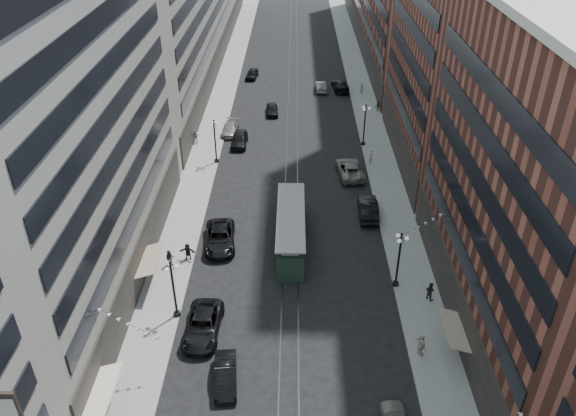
{
  "coord_description": "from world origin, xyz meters",
  "views": [
    {
      "loc": [
        0.26,
        -5.93,
        32.04
      ],
      "look_at": [
        -0.25,
        36.81,
        5.0
      ],
      "focal_mm": 35.0,
      "sensor_mm": 36.0,
      "label": 1
    }
  ],
  "objects_px": {
    "car_13": "(272,110)",
    "pedestrian_extra_2": "(361,88)",
    "lamppost_sw_mid": "(215,140)",
    "pedestrian_5": "(188,251)",
    "lamppost_sw_far": "(173,287)",
    "lamppost_se_far": "(399,258)",
    "pedestrian_4": "(421,345)",
    "car_14": "(321,86)",
    "car_7": "(220,238)",
    "pedestrian_9": "(378,106)",
    "car_5": "(226,375)",
    "car_12": "(340,85)",
    "car_11": "(350,169)",
    "car_10": "(368,208)",
    "car_extra_0": "(239,139)",
    "pedestrian_7": "(430,291)",
    "pedestrian_6": "(196,137)",
    "pedestrian_2": "(170,258)",
    "pedestrian_8": "(370,156)",
    "car_2": "(203,326)",
    "streetcar": "(291,230)",
    "car_8": "(230,129)",
    "lamppost_se_mid": "(365,124)",
    "car_9": "(252,74)"
  },
  "relations": [
    {
      "from": "lamppost_sw_mid",
      "to": "pedestrian_6",
      "type": "relative_size",
      "value": 3.1
    },
    {
      "from": "car_8",
      "to": "lamppost_se_mid",
      "type": "bearing_deg",
      "value": -8.0
    },
    {
      "from": "pedestrian_4",
      "to": "pedestrian_9",
      "type": "bearing_deg",
      "value": -21.77
    },
    {
      "from": "lamppost_sw_mid",
      "to": "pedestrian_8",
      "type": "distance_m",
      "value": 18.81
    },
    {
      "from": "lamppost_sw_far",
      "to": "pedestrian_6",
      "type": "relative_size",
      "value": 3.1
    },
    {
      "from": "car_5",
      "to": "car_10",
      "type": "bearing_deg",
      "value": 54.62
    },
    {
      "from": "car_10",
      "to": "car_2",
      "type": "bearing_deg",
      "value": 50.96
    },
    {
      "from": "lamppost_sw_far",
      "to": "car_10",
      "type": "relative_size",
      "value": 1.03
    },
    {
      "from": "car_7",
      "to": "lamppost_se_far",
      "type": "bearing_deg",
      "value": -25.87
    },
    {
      "from": "lamppost_sw_far",
      "to": "car_12",
      "type": "xyz_separation_m",
      "value": [
        16.8,
        52.21,
        -2.27
      ]
    },
    {
      "from": "pedestrian_8",
      "to": "pedestrian_4",
      "type": "bearing_deg",
      "value": 45.64
    },
    {
      "from": "streetcar",
      "to": "pedestrian_5",
      "type": "distance_m",
      "value": 9.91
    },
    {
      "from": "pedestrian_6",
      "to": "pedestrian_8",
      "type": "distance_m",
      "value": 22.69
    },
    {
      "from": "lamppost_se_mid",
      "to": "car_9",
      "type": "relative_size",
      "value": 1.28
    },
    {
      "from": "car_5",
      "to": "pedestrian_9",
      "type": "height_order",
      "value": "pedestrian_9"
    },
    {
      "from": "lamppost_sw_mid",
      "to": "car_11",
      "type": "bearing_deg",
      "value": -10.47
    },
    {
      "from": "lamppost_sw_far",
      "to": "car_13",
      "type": "xyz_separation_m",
      "value": [
        6.25,
        42.27,
        -2.39
      ]
    },
    {
      "from": "car_10",
      "to": "pedestrian_6",
      "type": "height_order",
      "value": "pedestrian_6"
    },
    {
      "from": "lamppost_se_far",
      "to": "car_14",
      "type": "height_order",
      "value": "lamppost_se_far"
    },
    {
      "from": "car_7",
      "to": "car_11",
      "type": "distance_m",
      "value": 19.59
    },
    {
      "from": "car_14",
      "to": "pedestrian_2",
      "type": "bearing_deg",
      "value": 69.79
    },
    {
      "from": "car_13",
      "to": "pedestrian_extra_2",
      "type": "xyz_separation_m",
      "value": [
        13.73,
        8.27,
        0.26
      ]
    },
    {
      "from": "streetcar",
      "to": "pedestrian_6",
      "type": "distance_m",
      "value": 25.25
    },
    {
      "from": "pedestrian_4",
      "to": "car_7",
      "type": "distance_m",
      "value": 21.72
    },
    {
      "from": "car_12",
      "to": "car_5",
      "type": "bearing_deg",
      "value": 73.29
    },
    {
      "from": "lamppost_se_mid",
      "to": "pedestrian_4",
      "type": "relative_size",
      "value": 2.85
    },
    {
      "from": "pedestrian_2",
      "to": "car_7",
      "type": "bearing_deg",
      "value": 31.18
    },
    {
      "from": "car_extra_0",
      "to": "lamppost_sw_far",
      "type": "bearing_deg",
      "value": -93.08
    },
    {
      "from": "car_extra_0",
      "to": "car_11",
      "type": "bearing_deg",
      "value": -29.01
    },
    {
      "from": "car_9",
      "to": "car_8",
      "type": "bearing_deg",
      "value": -87.19
    },
    {
      "from": "pedestrian_extra_2",
      "to": "car_12",
      "type": "bearing_deg",
      "value": -164.65
    },
    {
      "from": "lamppost_sw_mid",
      "to": "car_12",
      "type": "bearing_deg",
      "value": 56.33
    },
    {
      "from": "pedestrian_4",
      "to": "pedestrian_7",
      "type": "height_order",
      "value": "pedestrian_4"
    },
    {
      "from": "pedestrian_5",
      "to": "car_14",
      "type": "bearing_deg",
      "value": 80.9
    },
    {
      "from": "pedestrian_4",
      "to": "car_14",
      "type": "relative_size",
      "value": 0.44
    },
    {
      "from": "pedestrian_9",
      "to": "pedestrian_extra_2",
      "type": "bearing_deg",
      "value": 96.1
    },
    {
      "from": "lamppost_sw_far",
      "to": "lamppost_sw_mid",
      "type": "distance_m",
      "value": 27.0
    },
    {
      "from": "pedestrian_2",
      "to": "car_13",
      "type": "relative_size",
      "value": 0.39
    },
    {
      "from": "lamppost_sw_mid",
      "to": "pedestrian_5",
      "type": "distance_m",
      "value": 19.58
    },
    {
      "from": "car_12",
      "to": "car_14",
      "type": "relative_size",
      "value": 1.28
    },
    {
      "from": "lamppost_se_far",
      "to": "car_5",
      "type": "height_order",
      "value": "lamppost_se_far"
    },
    {
      "from": "car_14",
      "to": "pedestrian_6",
      "type": "distance_m",
      "value": 25.94
    },
    {
      "from": "car_10",
      "to": "pedestrian_9",
      "type": "relative_size",
      "value": 3.59
    },
    {
      "from": "car_12",
      "to": "car_8",
      "type": "bearing_deg",
      "value": 41.17
    },
    {
      "from": "lamppost_se_far",
      "to": "pedestrian_4",
      "type": "bearing_deg",
      "value": -85.47
    },
    {
      "from": "pedestrian_9",
      "to": "pedestrian_2",
      "type": "bearing_deg",
      "value": -129.96
    },
    {
      "from": "car_2",
      "to": "pedestrian_5",
      "type": "distance_m",
      "value": 9.79
    },
    {
      "from": "car_9",
      "to": "pedestrian_6",
      "type": "height_order",
      "value": "pedestrian_6"
    },
    {
      "from": "pedestrian_6",
      "to": "pedestrian_extra_2",
      "type": "relative_size",
      "value": 1.08
    },
    {
      "from": "car_7",
      "to": "pedestrian_8",
      "type": "distance_m",
      "value": 23.38
    }
  ]
}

